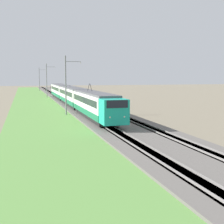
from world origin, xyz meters
name	(u,v)px	position (x,y,z in m)	size (l,w,h in m)	color
ballast_main	(82,112)	(50.00, 0.00, 0.15)	(240.00, 4.40, 0.30)	#605B56
ballast_adjacent	(108,111)	(50.00, -4.41, 0.15)	(240.00, 4.40, 0.30)	#605B56
track_main	(82,112)	(50.00, 0.00, 0.16)	(240.00, 1.57, 0.45)	#4C4238
track_adjacent	(108,111)	(50.00, -4.41, 0.16)	(240.00, 1.57, 0.45)	#4C4238
grass_verge	(40,114)	(50.00, 6.81, 0.06)	(240.00, 10.04, 0.12)	#5B8E42
passenger_train	(72,95)	(60.87, 0.00, 2.37)	(61.77, 2.92, 5.05)	#19A88E
catenary_mast_mid	(66,85)	(47.70, 2.91, 4.79)	(0.22, 2.56, 9.30)	slate
catenary_mast_far	(47,80)	(88.58, 2.91, 4.94)	(0.22, 2.56, 9.59)	slate
catenary_mast_distant	(39,79)	(129.46, 2.91, 4.92)	(0.22, 2.56, 9.54)	slate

